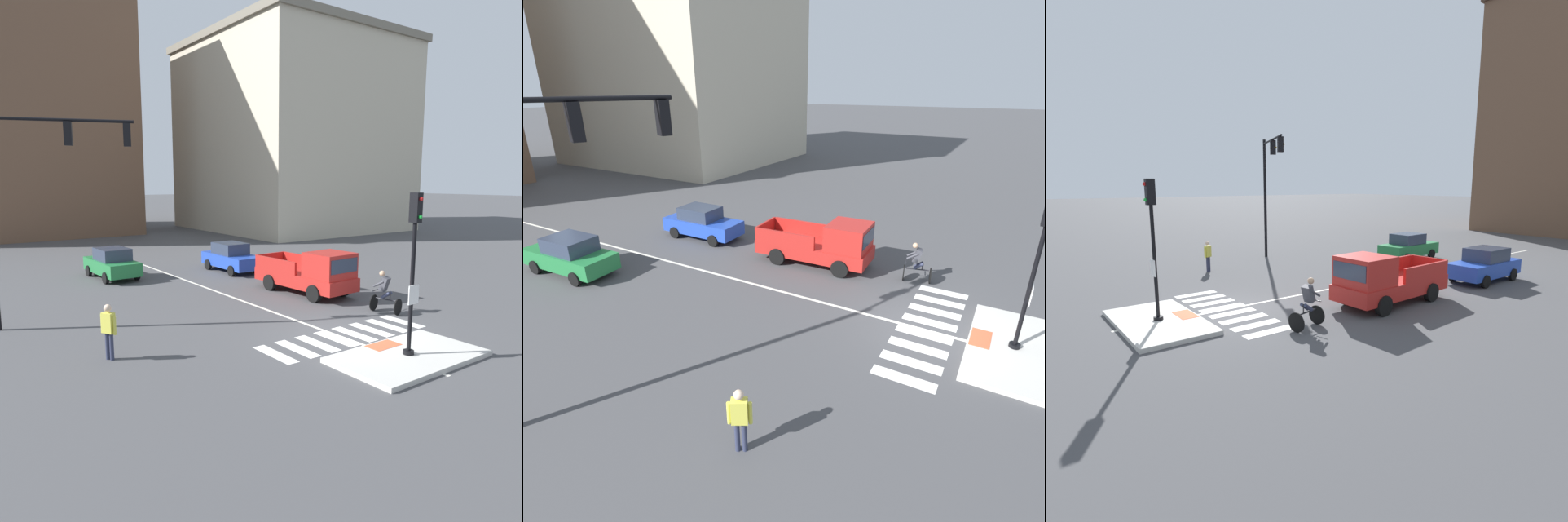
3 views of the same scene
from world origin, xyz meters
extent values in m
plane|color=#474749|center=(0.00, 0.00, 0.00)|extent=(300.00, 300.00, 0.00)
cube|color=beige|center=(0.00, -2.52, 0.07)|extent=(4.62, 2.58, 0.15)
cube|color=#DB5B38|center=(0.00, -1.58, 0.15)|extent=(1.10, 0.60, 0.01)
cylinder|color=black|center=(0.00, -2.52, 0.21)|extent=(0.32, 0.32, 0.12)
cylinder|color=black|center=(0.00, -2.52, 2.15)|extent=(0.12, 0.12, 3.76)
cube|color=white|center=(0.00, -2.60, 1.96)|extent=(0.44, 0.03, 0.56)
cube|color=black|center=(0.00, -2.52, 4.45)|extent=(0.24, 0.28, 0.84)
sphere|color=red|center=(0.00, -2.68, 4.70)|extent=(0.12, 0.12, 0.12)
sphere|color=green|center=(0.00, -2.68, 4.20)|extent=(0.12, 0.12, 0.12)
cube|color=silver|center=(-2.96, 0.06, 0.00)|extent=(0.44, 1.80, 0.01)
cube|color=silver|center=(-2.12, 0.06, 0.00)|extent=(0.44, 1.80, 0.01)
cube|color=silver|center=(-1.27, 0.06, 0.00)|extent=(0.44, 1.80, 0.01)
cube|color=silver|center=(-0.42, 0.06, 0.00)|extent=(0.44, 1.80, 0.01)
cube|color=silver|center=(0.42, 0.06, 0.00)|extent=(0.44, 1.80, 0.01)
cube|color=silver|center=(1.27, 0.06, 0.00)|extent=(0.44, 1.80, 0.01)
cube|color=silver|center=(2.12, 0.06, 0.00)|extent=(0.44, 1.80, 0.01)
cube|color=silver|center=(2.96, 0.06, 0.00)|extent=(0.44, 1.80, 0.01)
cube|color=silver|center=(-0.15, 10.00, 0.00)|extent=(0.14, 28.00, 0.01)
cylinder|color=black|center=(-9.42, 7.66, 3.74)|extent=(0.18, 0.18, 7.49)
cylinder|color=black|center=(-7.14, 6.77, 7.24)|extent=(4.60, 1.87, 0.11)
cube|color=black|center=(-6.91, 6.68, 6.79)|extent=(0.35, 0.37, 0.80)
sphere|color=gold|center=(-6.85, 6.84, 6.79)|extent=(0.12, 0.12, 0.12)
cube|color=black|center=(-5.09, 5.98, 6.79)|extent=(0.35, 0.37, 0.80)
sphere|color=gold|center=(-5.02, 6.13, 6.79)|extent=(0.12, 0.12, 0.12)
cube|color=#2347B7|center=(3.21, 12.35, 0.65)|extent=(1.73, 4.11, 0.70)
cube|color=#2D384C|center=(3.21, 12.50, 1.32)|extent=(1.49, 1.91, 0.64)
cylinder|color=black|center=(4.06, 11.08, 0.30)|extent=(0.18, 0.60, 0.60)
cylinder|color=black|center=(2.39, 11.07, 0.30)|extent=(0.18, 0.60, 0.60)
cylinder|color=black|center=(4.04, 13.63, 0.30)|extent=(0.18, 0.60, 0.60)
cylinder|color=black|center=(2.37, 13.61, 0.30)|extent=(0.18, 0.60, 0.60)
cube|color=#237A3D|center=(-3.07, 14.41, 0.65)|extent=(1.86, 4.16, 0.70)
cube|color=#2D384C|center=(-3.07, 14.26, 1.32)|extent=(1.55, 1.96, 0.64)
cylinder|color=black|center=(-3.96, 15.64, 0.30)|extent=(0.20, 0.61, 0.60)
cylinder|color=black|center=(-2.29, 15.71, 0.30)|extent=(0.20, 0.61, 0.60)
cylinder|color=black|center=(-3.86, 13.10, 0.30)|extent=(0.20, 0.61, 0.60)
cylinder|color=black|center=(-2.19, 13.17, 0.30)|extent=(0.20, 0.61, 0.60)
cube|color=red|center=(3.07, 5.78, 0.68)|extent=(2.15, 5.19, 0.60)
cube|color=red|center=(3.14, 4.18, 1.53)|extent=(1.88, 1.79, 1.10)
cube|color=#2D384C|center=(3.18, 3.35, 1.61)|extent=(1.62, 0.16, 0.60)
cube|color=red|center=(3.91, 6.84, 1.28)|extent=(0.26, 2.81, 0.60)
cube|color=red|center=(2.13, 6.76, 1.28)|extent=(0.26, 2.81, 0.60)
cube|color=red|center=(2.94, 8.28, 1.28)|extent=(1.80, 0.19, 0.60)
cylinder|color=black|center=(4.05, 4.25, 0.38)|extent=(0.28, 0.77, 0.76)
cylinder|color=black|center=(2.23, 4.16, 0.38)|extent=(0.28, 0.77, 0.76)
cylinder|color=black|center=(3.91, 7.23, 0.38)|extent=(0.28, 0.77, 0.76)
cylinder|color=black|center=(2.09, 7.14, 0.38)|extent=(0.28, 0.77, 0.76)
cylinder|color=black|center=(3.30, 1.75, 0.33)|extent=(0.65, 0.19, 0.66)
cylinder|color=black|center=(3.54, 0.72, 0.33)|extent=(0.65, 0.19, 0.66)
cylinder|color=black|center=(3.42, 1.24, 0.55)|extent=(0.25, 0.88, 0.05)
cylinder|color=black|center=(3.46, 1.06, 0.73)|extent=(0.04, 0.04, 0.30)
cylinder|color=black|center=(3.31, 1.70, 0.85)|extent=(0.44, 0.13, 0.04)
cylinder|color=#2D334C|center=(3.35, 1.20, 0.73)|extent=(0.21, 0.41, 0.33)
cylinder|color=#2D334C|center=(3.50, 1.23, 0.73)|extent=(0.21, 0.41, 0.33)
cube|color=#3F3F47|center=(3.40, 1.31, 1.16)|extent=(0.42, 0.45, 0.60)
sphere|color=tan|center=(3.37, 1.43, 1.57)|extent=(0.22, 0.22, 0.22)
cylinder|color=#3F3F47|center=(3.20, 1.45, 1.16)|extent=(0.18, 0.46, 0.31)
cylinder|color=#3F3F47|center=(3.52, 1.53, 1.16)|extent=(0.18, 0.46, 0.31)
cylinder|color=#2D334C|center=(-7.14, 2.49, 0.41)|extent=(0.12, 0.12, 0.82)
cylinder|color=#2D334C|center=(-7.22, 2.62, 0.41)|extent=(0.12, 0.12, 0.82)
cube|color=#DBD64C|center=(-7.18, 2.56, 1.12)|extent=(0.37, 0.42, 0.60)
cylinder|color=#DBD64C|center=(-7.07, 2.36, 1.07)|extent=(0.09, 0.09, 0.56)
cylinder|color=#DBD64C|center=(-7.30, 2.76, 1.07)|extent=(0.09, 0.09, 0.56)
sphere|color=beige|center=(-7.18, 2.56, 1.56)|extent=(0.22, 0.22, 0.22)
camera|label=1|loc=(-11.52, -11.15, 5.23)|focal=33.58mm
camera|label=2|loc=(-12.56, -1.63, 7.52)|focal=28.26mm
camera|label=3|loc=(13.93, -6.80, 4.67)|focal=28.82mm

